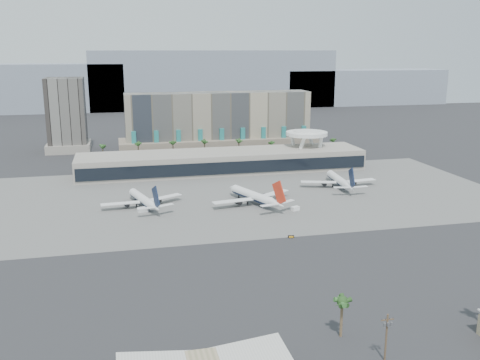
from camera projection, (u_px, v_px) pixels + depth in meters
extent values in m
plane|color=#232326|center=(275.00, 230.00, 216.94)|extent=(900.00, 900.00, 0.00)
cube|color=#5B5B59|center=(244.00, 195.00, 268.98)|extent=(260.00, 130.00, 0.06)
cube|color=gray|center=(9.00, 88.00, 615.72)|extent=(260.00, 60.00, 55.00)
cube|color=gray|center=(213.00, 79.00, 666.50)|extent=(300.00, 60.00, 70.00)
cube|color=gray|center=(361.00, 87.00, 713.27)|extent=(220.00, 60.00, 45.00)
cube|color=tan|center=(218.00, 122.00, 379.73)|extent=(130.00, 22.00, 42.00)
cube|color=gray|center=(219.00, 145.00, 381.65)|extent=(140.00, 30.00, 10.00)
cube|color=#237A78|center=(134.00, 145.00, 358.09)|extent=(3.00, 2.00, 18.00)
cube|color=#237A78|center=(157.00, 144.00, 361.38)|extent=(3.00, 2.00, 18.00)
cube|color=#237A78|center=(179.00, 143.00, 364.66)|extent=(3.00, 2.00, 18.00)
cube|color=#237A78|center=(200.00, 142.00, 367.95)|extent=(3.00, 2.00, 18.00)
cube|color=#237A78|center=(222.00, 141.00, 371.23)|extent=(3.00, 2.00, 18.00)
cube|color=#237A78|center=(243.00, 141.00, 374.52)|extent=(3.00, 2.00, 18.00)
cube|color=#237A78|center=(263.00, 140.00, 377.80)|extent=(3.00, 2.00, 18.00)
cube|color=#237A78|center=(284.00, 139.00, 381.09)|extent=(3.00, 2.00, 18.00)
cube|color=#237A78|center=(304.00, 138.00, 384.37)|extent=(3.00, 2.00, 18.00)
cube|color=black|center=(67.00, 115.00, 379.20)|extent=(26.00, 26.00, 52.00)
cube|color=#B0A89A|center=(69.00, 147.00, 384.68)|extent=(30.00, 30.00, 6.00)
cube|color=#B0A89A|center=(223.00, 161.00, 319.60)|extent=(170.00, 32.00, 12.00)
cube|color=black|center=(228.00, 168.00, 304.39)|extent=(168.00, 0.60, 7.00)
cube|color=black|center=(222.00, 150.00, 317.88)|extent=(170.00, 12.00, 2.50)
cylinder|color=white|center=(312.00, 146.00, 343.55)|extent=(6.98, 6.99, 21.89)
cylinder|color=white|center=(293.00, 146.00, 340.76)|extent=(6.98, 6.99, 21.89)
cylinder|color=white|center=(300.00, 150.00, 328.72)|extent=(6.98, 6.99, 21.89)
cylinder|color=white|center=(320.00, 149.00, 331.51)|extent=(6.98, 6.99, 21.89)
cylinder|color=white|center=(307.00, 134.00, 333.99)|extent=(26.00, 26.00, 2.20)
cylinder|color=white|center=(307.00, 132.00, 333.69)|extent=(16.00, 16.00, 1.20)
cylinder|color=brown|center=(103.00, 156.00, 337.39)|extent=(0.70, 0.70, 12.00)
sphere|color=#22441B|center=(103.00, 147.00, 336.04)|extent=(2.80, 2.80, 2.80)
cylinder|color=brown|center=(139.00, 154.00, 342.21)|extent=(0.70, 0.70, 12.00)
sphere|color=#22441B|center=(138.00, 145.00, 340.85)|extent=(2.80, 2.80, 2.80)
cylinder|color=brown|center=(173.00, 153.00, 347.03)|extent=(0.70, 0.70, 12.00)
sphere|color=#22441B|center=(173.00, 144.00, 345.67)|extent=(2.80, 2.80, 2.80)
cylinder|color=brown|center=(205.00, 151.00, 351.63)|extent=(0.70, 0.70, 12.00)
sphere|color=#22441B|center=(205.00, 143.00, 350.27)|extent=(2.80, 2.80, 2.80)
cylinder|color=brown|center=(239.00, 150.00, 356.66)|extent=(0.70, 0.70, 12.00)
sphere|color=#22441B|center=(239.00, 141.00, 355.31)|extent=(2.80, 2.80, 2.80)
cylinder|color=brown|center=(270.00, 148.00, 361.48)|extent=(0.70, 0.70, 12.00)
sphere|color=#22441B|center=(271.00, 140.00, 360.13)|extent=(2.80, 2.80, 2.80)
cylinder|color=brown|center=(301.00, 147.00, 366.30)|extent=(0.70, 0.70, 12.00)
sphere|color=#22441B|center=(301.00, 139.00, 364.94)|extent=(2.80, 2.80, 2.80)
cylinder|color=brown|center=(333.00, 146.00, 371.34)|extent=(0.70, 0.70, 12.00)
sphere|color=#22441B|center=(333.00, 138.00, 369.98)|extent=(2.80, 2.80, 2.80)
cylinder|color=#4C3826|center=(386.00, 338.00, 124.24)|extent=(0.44, 0.44, 12.00)
cube|color=#4C3826|center=(387.00, 320.00, 123.14)|extent=(3.20, 0.22, 0.22)
cylinder|color=slate|center=(384.00, 325.00, 122.85)|extent=(0.56, 0.56, 0.90)
cylinder|color=slate|center=(388.00, 324.00, 123.05)|extent=(0.56, 0.56, 0.90)
cylinder|color=slate|center=(392.00, 324.00, 123.24)|extent=(0.56, 0.56, 0.90)
cylinder|color=black|center=(382.00, 319.00, 122.77)|extent=(0.12, 0.12, 0.30)
cylinder|color=black|center=(393.00, 318.00, 123.39)|extent=(0.12, 0.12, 0.30)
cylinder|color=white|center=(142.00, 199.00, 249.25)|extent=(11.17, 26.55, 3.89)
cylinder|color=#101B35|center=(142.00, 199.00, 249.29)|extent=(10.95, 26.02, 3.81)
cone|color=white|center=(132.00, 191.00, 262.13)|extent=(4.96, 5.29, 3.89)
cone|color=white|center=(155.00, 207.00, 234.66)|extent=(6.19, 9.49, 3.89)
cube|color=white|center=(120.00, 203.00, 243.48)|extent=(17.74, 5.18, 0.34)
cube|color=white|center=(164.00, 197.00, 253.65)|extent=(17.26, 11.72, 0.34)
cylinder|color=black|center=(126.00, 204.00, 245.51)|extent=(3.14, 4.33, 2.14)
cylinder|color=black|center=(158.00, 200.00, 252.91)|extent=(3.14, 4.33, 2.14)
cube|color=#101B35|center=(156.00, 197.00, 232.22)|extent=(2.94, 8.61, 10.24)
cube|color=white|center=(146.00, 208.00, 231.64)|extent=(8.01, 3.24, 0.24)
cube|color=white|center=(165.00, 205.00, 235.80)|extent=(7.97, 5.15, 0.24)
cylinder|color=black|center=(135.00, 199.00, 258.66)|extent=(0.49, 0.49, 1.56)
cylinder|color=black|center=(137.00, 206.00, 247.60)|extent=(0.68, 0.68, 1.56)
cylinder|color=black|center=(149.00, 204.00, 250.56)|extent=(0.68, 0.68, 1.56)
cylinder|color=white|center=(252.00, 195.00, 253.53)|extent=(14.56, 28.64, 4.27)
cylinder|color=#101B35|center=(252.00, 196.00, 253.57)|extent=(14.27, 28.07, 4.18)
cone|color=white|center=(233.00, 188.00, 266.90)|extent=(5.72, 6.02, 4.27)
cone|color=white|center=(277.00, 204.00, 238.38)|extent=(7.47, 10.49, 4.27)
cube|color=white|center=(233.00, 201.00, 246.40)|extent=(19.63, 7.33, 0.37)
cube|color=white|center=(273.00, 193.00, 259.27)|extent=(18.38, 14.11, 0.37)
cylinder|color=black|center=(238.00, 202.00, 248.83)|extent=(3.74, 4.83, 2.35)
cylinder|color=black|center=(267.00, 196.00, 258.19)|extent=(3.74, 4.83, 2.35)
cube|color=red|center=(279.00, 193.00, 235.78)|extent=(4.02, 9.21, 11.23)
cube|color=white|center=(270.00, 205.00, 234.77)|extent=(8.84, 4.25, 0.27)
cube|color=white|center=(286.00, 202.00, 240.03)|extent=(8.58, 6.23, 0.27)
cylinder|color=black|center=(239.00, 196.00, 263.34)|extent=(0.53, 0.53, 1.71)
cylinder|color=black|center=(247.00, 203.00, 251.52)|extent=(0.75, 0.75, 1.71)
cylinder|color=black|center=(259.00, 201.00, 255.26)|extent=(0.75, 0.75, 1.71)
cylinder|color=white|center=(338.00, 180.00, 284.67)|extent=(6.31, 28.15, 4.09)
cylinder|color=#101B35|center=(338.00, 180.00, 284.71)|extent=(6.18, 27.58, 4.01)
cone|color=white|center=(329.00, 173.00, 300.04)|extent=(4.45, 4.92, 4.09)
cone|color=white|center=(350.00, 188.00, 267.26)|extent=(4.81, 9.50, 4.09)
cube|color=white|center=(318.00, 182.00, 282.23)|extent=(18.82, 9.18, 0.36)
cube|color=white|center=(359.00, 180.00, 285.44)|extent=(18.79, 6.44, 0.36)
cylinder|color=black|center=(324.00, 183.00, 283.40)|extent=(2.57, 4.26, 2.25)
cylinder|color=black|center=(353.00, 182.00, 285.74)|extent=(2.57, 4.26, 2.25)
cube|color=#101B35|center=(352.00, 178.00, 264.52)|extent=(1.25, 9.30, 10.77)
cube|color=white|center=(342.00, 187.00, 265.50)|extent=(8.48, 3.98, 0.26)
cube|color=white|center=(360.00, 187.00, 266.82)|extent=(8.30, 2.73, 0.26)
cylinder|color=black|center=(332.00, 180.00, 295.81)|extent=(0.51, 0.51, 1.64)
cylinder|color=black|center=(333.00, 186.00, 283.90)|extent=(0.72, 0.72, 1.64)
cylinder|color=black|center=(345.00, 185.00, 284.84)|extent=(0.72, 0.72, 1.64)
cube|color=silver|center=(143.00, 210.00, 240.11)|extent=(5.07, 3.49, 2.26)
cube|color=white|center=(295.00, 208.00, 242.52)|extent=(4.17, 3.22, 1.89)
cube|color=black|center=(291.00, 237.00, 207.23)|extent=(2.41, 0.84, 1.09)
cube|color=#C58517|center=(291.00, 237.00, 207.05)|extent=(1.71, 0.43, 0.65)
cylinder|color=black|center=(289.00, 237.00, 207.09)|extent=(0.13, 0.13, 0.65)
cylinder|color=black|center=(293.00, 237.00, 207.47)|extent=(0.13, 0.13, 0.65)
cylinder|color=brown|center=(341.00, 319.00, 135.12)|extent=(0.70, 0.70, 10.00)
sphere|color=#22441B|center=(342.00, 302.00, 134.00)|extent=(2.80, 2.80, 2.80)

